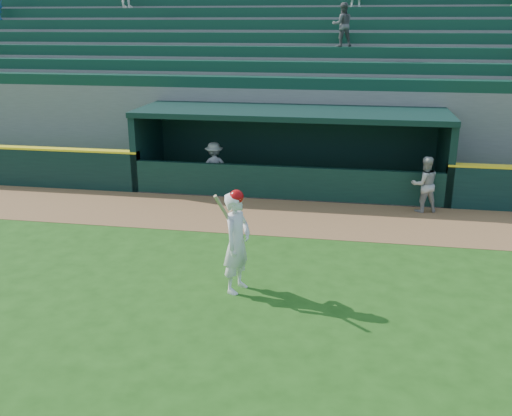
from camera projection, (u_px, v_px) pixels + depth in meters
name	position (u px, v px, depth m)	size (l,w,h in m)	color
ground	(241.00, 300.00, 10.72)	(120.00, 120.00, 0.00)	#1F4C13
warning_track	(277.00, 216.00, 15.30)	(40.00, 3.00, 0.01)	brown
dugout_player_front	(424.00, 184.00, 15.50)	(0.75, 0.59, 1.55)	#A5A5A0
dugout_player_inside	(214.00, 166.00, 17.52)	(0.97, 0.56, 1.50)	#9D9D98
dugout	(291.00, 144.00, 17.79)	(9.40, 2.80, 2.46)	slate
stands	(306.00, 93.00, 21.74)	(34.50, 6.26, 7.61)	slate
batter_at_plate	(237.00, 241.00, 10.80)	(0.67, 0.86, 2.05)	white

